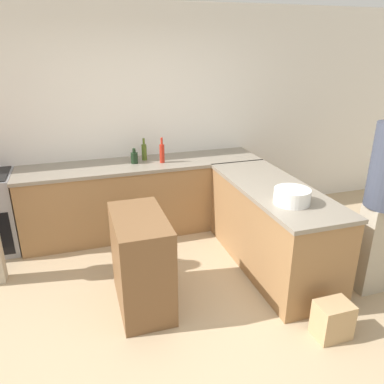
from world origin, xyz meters
TOP-DOWN VIEW (x-y plane):
  - ground_plane at (0.00, 0.00)m, footprint 14.00×14.00m
  - wall_back at (0.00, 2.21)m, footprint 8.00×0.06m
  - counter_back at (0.00, 1.85)m, footprint 2.92×0.67m
  - counter_peninsula at (1.11, 0.63)m, footprint 0.69×1.83m
  - island_table at (-0.31, 0.38)m, footprint 0.44×0.82m
  - mixing_bowl at (1.04, 0.21)m, footprint 0.32×0.32m
  - olive_oil_bottle at (0.05, 1.96)m, footprint 0.06×0.06m
  - wine_bottle_dark at (-0.09, 1.86)m, footprint 0.08×0.08m
  - hot_sauce_bottle at (0.23, 1.79)m, footprint 0.06×0.06m
  - paper_bag at (1.07, -0.50)m, footprint 0.28×0.21m

SIDE VIEW (x-z plane):
  - ground_plane at x=0.00m, z-range 0.00..0.00m
  - paper_bag at x=1.07m, z-range 0.00..0.31m
  - island_table at x=-0.31m, z-range 0.00..0.87m
  - counter_back at x=0.00m, z-range 0.00..0.89m
  - counter_peninsula at x=1.11m, z-range 0.00..0.89m
  - mixing_bowl at x=1.04m, z-range 0.89..1.03m
  - wine_bottle_dark at x=-0.09m, z-range 0.87..1.06m
  - olive_oil_bottle at x=0.05m, z-range 0.87..1.14m
  - hot_sauce_bottle at x=0.23m, z-range 0.86..1.17m
  - wall_back at x=0.00m, z-range 0.00..2.70m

